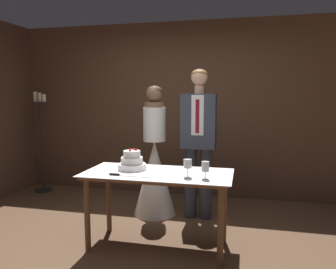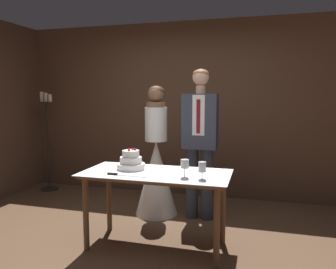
% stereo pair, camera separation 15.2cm
% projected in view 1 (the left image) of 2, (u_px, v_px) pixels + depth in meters
% --- Properties ---
extents(ground_plane, '(40.00, 40.00, 0.00)m').
position_uv_depth(ground_plane, '(145.00, 252.00, 3.18)').
color(ground_plane, brown).
extents(wall_back, '(5.41, 0.12, 2.61)m').
position_uv_depth(wall_back, '(184.00, 110.00, 4.99)').
color(wall_back, '#513828').
rests_on(wall_back, ground_plane).
extents(cake_table, '(1.46, 0.70, 0.77)m').
position_uv_depth(cake_table, '(158.00, 182.00, 3.23)').
color(cake_table, brown).
rests_on(cake_table, ground_plane).
extents(tiered_cake, '(0.29, 0.29, 0.22)m').
position_uv_depth(tiered_cake, '(132.00, 162.00, 3.33)').
color(tiered_cake, white).
rests_on(tiered_cake, cake_table).
extents(cake_knife, '(0.39, 0.03, 0.02)m').
position_uv_depth(cake_knife, '(121.00, 175.00, 3.08)').
color(cake_knife, silver).
rests_on(cake_knife, cake_table).
extents(wine_glass_near, '(0.08, 0.08, 0.17)m').
position_uv_depth(wine_glass_near, '(188.00, 165.00, 3.00)').
color(wine_glass_near, silver).
rests_on(wine_glass_near, cake_table).
extents(wine_glass_middle, '(0.07, 0.07, 0.16)m').
position_uv_depth(wine_glass_middle, '(205.00, 168.00, 2.94)').
color(wine_glass_middle, silver).
rests_on(wine_glass_middle, cake_table).
extents(bride, '(0.54, 0.54, 1.64)m').
position_uv_depth(bride, '(155.00, 168.00, 4.16)').
color(bride, white).
rests_on(bride, ground_plane).
extents(groom, '(0.41, 0.25, 1.83)m').
position_uv_depth(groom, '(199.00, 137.00, 3.98)').
color(groom, '#333847').
rests_on(groom, ground_plane).
extents(candle_stand, '(0.28, 0.28, 1.58)m').
position_uv_depth(candle_stand, '(41.00, 141.00, 5.16)').
color(candle_stand, black).
rests_on(candle_stand, ground_plane).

